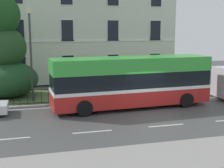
# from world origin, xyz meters

# --- Properties ---
(ground_plane) EXTENTS (60.00, 56.00, 0.18)m
(ground_plane) POSITION_xyz_m (0.00, 1.10, -0.02)
(ground_plane) COLOR #454746
(georgian_townhouse) EXTENTS (17.13, 9.23, 12.47)m
(georgian_townhouse) POSITION_xyz_m (-1.49, 15.98, 6.39)
(georgian_townhouse) COLOR silver
(georgian_townhouse) RESTS_ON ground_plane
(iron_verge_railing) EXTENTS (14.97, 0.04, 0.97)m
(iron_verge_railing) POSITION_xyz_m (-1.49, 4.40, 0.62)
(iron_verge_railing) COLOR black
(iron_verge_railing) RESTS_ON ground_plane
(evergreen_tree) EXTENTS (4.35, 4.35, 7.55)m
(evergreen_tree) POSITION_xyz_m (-8.65, 7.47, 3.22)
(evergreen_tree) COLOR #423328
(evergreen_tree) RESTS_ON ground_plane
(single_decker_bus) EXTENTS (10.50, 3.03, 3.29)m
(single_decker_bus) POSITION_xyz_m (-0.55, 2.40, 1.73)
(single_decker_bus) COLOR #AF201D
(single_decker_bus) RESTS_ON ground_plane
(street_lamp_post) EXTENTS (0.36, 0.24, 6.35)m
(street_lamp_post) POSITION_xyz_m (-6.80, 5.44, 3.78)
(street_lamp_post) COLOR #333338
(street_lamp_post) RESTS_ON ground_plane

